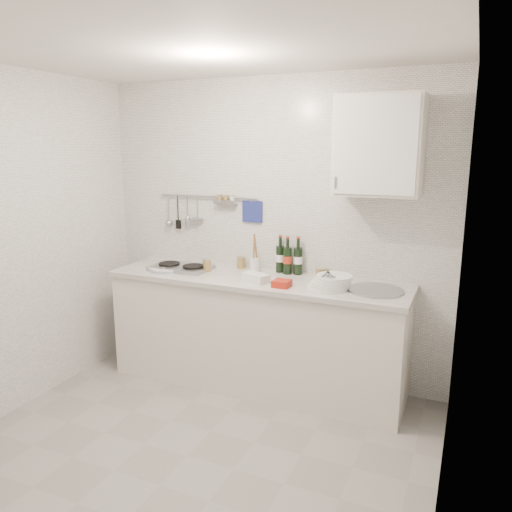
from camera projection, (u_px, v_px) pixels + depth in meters
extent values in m
plane|color=gray|center=(187.00, 456.00, 3.20)|extent=(3.00, 3.00, 0.00)
plane|color=silver|center=(173.00, 41.00, 2.67)|extent=(3.00, 3.00, 0.00)
cube|color=silver|center=(270.00, 231.00, 4.19)|extent=(3.00, 0.02, 2.50)
cube|color=silver|center=(0.00, 247.00, 3.53)|extent=(0.02, 2.80, 2.50)
cube|color=silver|center=(453.00, 297.00, 2.35)|extent=(0.02, 2.80, 2.50)
cube|color=silver|center=(256.00, 334.00, 4.09)|extent=(2.40, 0.60, 0.88)
cube|color=silver|center=(256.00, 280.00, 3.99)|extent=(2.44, 0.64, 0.04)
cube|color=black|center=(257.00, 377.00, 4.19)|extent=(2.34, 0.52, 0.10)
cube|color=#93969B|center=(181.00, 267.00, 4.26)|extent=(0.50, 0.32, 0.03)
cylinder|color=black|center=(169.00, 264.00, 4.30)|extent=(0.18, 0.18, 0.01)
cylinder|color=black|center=(193.00, 266.00, 4.21)|extent=(0.18, 0.18, 0.01)
cylinder|color=#93969B|center=(376.00, 290.00, 3.61)|extent=(0.40, 0.40, 0.02)
cylinder|color=#93969B|center=(375.00, 298.00, 3.63)|extent=(0.34, 0.34, 0.10)
cylinder|color=#93969B|center=(208.00, 197.00, 4.33)|extent=(0.95, 0.02, 0.02)
cube|color=navy|center=(252.00, 212.00, 4.20)|extent=(0.18, 0.02, 0.18)
cube|color=silver|center=(379.00, 146.00, 3.53)|extent=(0.60, 0.35, 0.70)
cube|color=white|center=(375.00, 146.00, 3.37)|extent=(0.56, 0.01, 0.66)
cylinder|color=#93969B|center=(335.00, 182.00, 3.51)|extent=(0.01, 0.01, 0.08)
cylinder|color=#4660A0|center=(167.00, 268.00, 4.26)|extent=(0.35, 0.35, 0.01)
cylinder|color=#4660A0|center=(168.00, 267.00, 4.26)|extent=(0.34, 0.34, 0.01)
cylinder|color=white|center=(328.00, 288.00, 3.68)|extent=(0.30, 0.30, 0.01)
cylinder|color=white|center=(329.00, 286.00, 3.67)|extent=(0.30, 0.30, 0.01)
cylinder|color=white|center=(330.00, 284.00, 3.67)|extent=(0.29, 0.29, 0.01)
cylinder|color=white|center=(331.00, 282.00, 3.67)|extent=(0.29, 0.29, 0.01)
cylinder|color=white|center=(332.00, 280.00, 3.67)|extent=(0.28, 0.28, 0.01)
cylinder|color=white|center=(333.00, 278.00, 3.67)|extent=(0.27, 0.27, 0.01)
cylinder|color=white|center=(334.00, 276.00, 3.67)|extent=(0.27, 0.27, 0.01)
cube|color=white|center=(256.00, 278.00, 3.86)|extent=(0.25, 0.19, 0.07)
cube|color=#B82B14|center=(282.00, 284.00, 3.72)|extent=(0.13, 0.13, 0.05)
cylinder|color=white|center=(255.00, 265.00, 4.16)|extent=(0.08, 0.08, 0.12)
cylinder|color=brown|center=(256.00, 248.00, 4.12)|extent=(0.02, 0.06, 0.24)
cylinder|color=brown|center=(254.00, 249.00, 4.14)|extent=(0.02, 0.05, 0.22)
cylinder|color=olive|center=(241.00, 263.00, 4.29)|extent=(0.07, 0.07, 0.09)
cylinder|color=tan|center=(241.00, 257.00, 4.28)|extent=(0.07, 0.07, 0.01)
cylinder|color=olive|center=(326.00, 273.00, 4.01)|extent=(0.06, 0.06, 0.06)
cylinder|color=tan|center=(326.00, 269.00, 4.00)|extent=(0.06, 0.06, 0.01)
cylinder|color=olive|center=(319.00, 274.00, 3.94)|extent=(0.07, 0.07, 0.08)
cylinder|color=tan|center=(319.00, 269.00, 3.93)|extent=(0.07, 0.07, 0.01)
cylinder|color=olive|center=(207.00, 266.00, 4.18)|extent=(0.07, 0.07, 0.10)
cylinder|color=tan|center=(207.00, 260.00, 4.17)|extent=(0.07, 0.07, 0.01)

